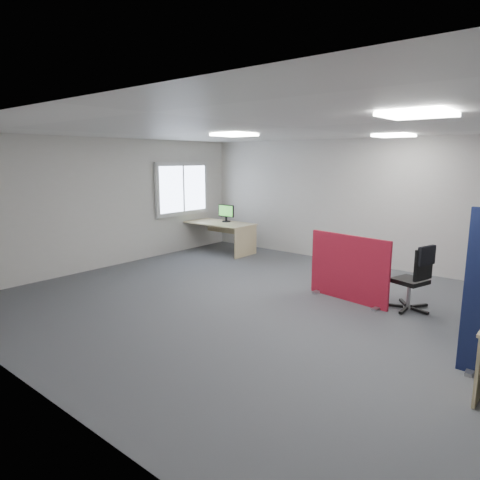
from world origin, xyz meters
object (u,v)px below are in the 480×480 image
Objects in this scene: red_divider at (348,269)px; second_desk at (220,229)px; office_chair at (416,274)px; monitor_second at (226,212)px.

red_divider is 0.82× the size of second_desk.
red_divider reaches higher than second_desk.
second_desk is 1.72× the size of office_chair.
red_divider reaches higher than office_chair.
monitor_second is 0.46× the size of office_chair.
monitor_second reaches higher than red_divider.
red_divider is at bearing -22.89° from monitor_second.
second_desk is at bearing 168.49° from red_divider.
second_desk is 5.30m from office_chair.
monitor_second is 5.30m from office_chair.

